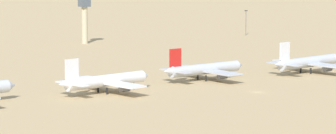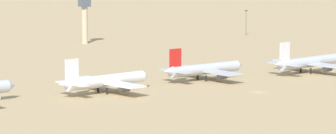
{
  "view_description": "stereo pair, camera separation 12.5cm",
  "coord_description": "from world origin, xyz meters",
  "views": [
    {
      "loc": [
        -183.42,
        -224.64,
        46.58
      ],
      "look_at": [
        -14.42,
        34.64,
        6.0
      ],
      "focal_mm": 90.66,
      "sensor_mm": 36.0,
      "label": 1
    },
    {
      "loc": [
        -183.32,
        -224.71,
        46.58
      ],
      "look_at": [
        -14.42,
        34.64,
        6.0
      ],
      "focal_mm": 90.66,
      "sensor_mm": 36.0,
      "label": 2
    }
  ],
  "objects": [
    {
      "name": "parked_jet_white_2",
      "position": [
        -45.04,
        27.11,
        4.23
      ],
      "size": [
        39.03,
        33.24,
        12.92
      ],
      "rotation": [
        0.0,
        0.0,
        0.16
      ],
      "color": "white",
      "rests_on": "ground"
    },
    {
      "name": "parked_jet_white_4",
      "position": [
        47.4,
        26.9,
        4.38
      ],
      "size": [
        40.36,
        34.35,
        13.35
      ],
      "rotation": [
        0.0,
        0.0,
        0.16
      ],
      "color": "silver",
      "rests_on": "ground"
    },
    {
      "name": "ground",
      "position": [
        0.0,
        0.0,
        0.0
      ],
      "size": [
        4000.0,
        4000.0,
        0.0
      ],
      "primitive_type": "plane",
      "color": "tan"
    },
    {
      "name": "light_pole_west",
      "position": [
        127.68,
        168.35,
        8.65
      ],
      "size": [
        1.8,
        0.5,
        14.91
      ],
      "color": "#59595E",
      "rests_on": "ground"
    },
    {
      "name": "control_tower",
      "position": [
        26.09,
        178.52,
        15.33
      ],
      "size": [
        5.2,
        5.2,
        25.4
      ],
      "color": "#C6B793",
      "rests_on": "ground"
    },
    {
      "name": "parked_jet_red_3",
      "position": [
        0.86,
        33.12,
        4.24
      ],
      "size": [
        39.22,
        33.1,
        12.95
      ],
      "rotation": [
        0.0,
        0.0,
        0.09
      ],
      "color": "silver",
      "rests_on": "ground"
    }
  ]
}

